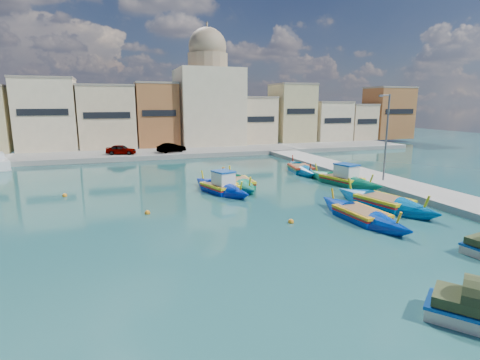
{
  "coord_description": "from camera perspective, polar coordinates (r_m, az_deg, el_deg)",
  "views": [
    {
      "loc": [
        -5.08,
        -20.88,
        7.26
      ],
      "look_at": [
        4.0,
        6.0,
        1.4
      ],
      "focal_mm": 28.0,
      "sensor_mm": 36.0,
      "label": 1
    }
  ],
  "objects": [
    {
      "name": "tender_near",
      "position": [
        15.33,
        32.23,
        -16.63
      ],
      "size": [
        3.07,
        3.32,
        1.46
      ],
      "color": "beige",
      "rests_on": "ground"
    },
    {
      "name": "luzzu_cyan_south",
      "position": [
        28.24,
        21.03,
        -3.41
      ],
      "size": [
        4.14,
        9.08,
        2.74
      ],
      "color": "#00599C",
      "rests_on": "ground"
    },
    {
      "name": "mooring_buoys",
      "position": [
        29.68,
        -3.46,
        -2.35
      ],
      "size": [
        21.29,
        20.06,
        0.36
      ],
      "color": "orange",
      "rests_on": "ground"
    },
    {
      "name": "luzzu_cyan_mid",
      "position": [
        40.58,
        9.22,
        1.58
      ],
      "size": [
        3.41,
        8.61,
        2.48
      ],
      "color": "#005C9A",
      "rests_on": "ground"
    },
    {
      "name": "quay_street_lamp",
      "position": [
        35.19,
        21.35,
        6.11
      ],
      "size": [
        1.18,
        0.16,
        8.0
      ],
      "color": "#595B60",
      "rests_on": "ground"
    },
    {
      "name": "north_quay",
      "position": [
        53.58,
        -13.09,
        3.9
      ],
      "size": [
        80.0,
        8.0,
        0.6
      ],
      "primitive_type": "cube",
      "color": "gray",
      "rests_on": "ground"
    },
    {
      "name": "church_block",
      "position": [
        62.73,
        -4.87,
        12.67
      ],
      "size": [
        10.0,
        10.0,
        19.1
      ],
      "color": "beige",
      "rests_on": "ground"
    },
    {
      "name": "east_quay",
      "position": [
        31.9,
        28.45,
        -2.46
      ],
      "size": [
        4.0,
        70.0,
        0.5
      ],
      "primitive_type": "cube",
      "color": "gray",
      "rests_on": "ground"
    },
    {
      "name": "luzzu_turquoise_cabin",
      "position": [
        35.38,
        15.24,
        -0.0
      ],
      "size": [
        4.12,
        9.37,
        2.94
      ],
      "color": "#0A7250",
      "rests_on": "ground"
    },
    {
      "name": "parked_cars",
      "position": [
        51.89,
        -23.01,
        4.08
      ],
      "size": [
        27.53,
        2.69,
        1.3
      ],
      "color": "#4C1919",
      "rests_on": "north_quay"
    },
    {
      "name": "luzzu_blue_south",
      "position": [
        24.91,
        17.98,
        -5.25
      ],
      "size": [
        2.46,
        8.59,
        2.45
      ],
      "color": "#002EA4",
      "rests_on": "ground"
    },
    {
      "name": "luzzu_blue_cabin",
      "position": [
        31.05,
        -2.97,
        -1.22
      ],
      "size": [
        4.31,
        8.2,
        2.83
      ],
      "color": "#0022A9",
      "rests_on": "ground"
    },
    {
      "name": "luzzu_green",
      "position": [
        32.85,
        -0.14,
        -0.62
      ],
      "size": [
        2.15,
        7.92,
        2.49
      ],
      "color": "#0B7454",
      "rests_on": "ground"
    },
    {
      "name": "north_townhouses",
      "position": [
        61.42,
        -7.72,
        9.45
      ],
      "size": [
        83.2,
        7.87,
        10.19
      ],
      "color": "beige",
      "rests_on": "ground"
    },
    {
      "name": "ground",
      "position": [
        22.68,
        -4.76,
        -7.04
      ],
      "size": [
        160.0,
        160.0,
        0.0
      ],
      "primitive_type": "plane",
      "color": "#174544",
      "rests_on": "ground"
    }
  ]
}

